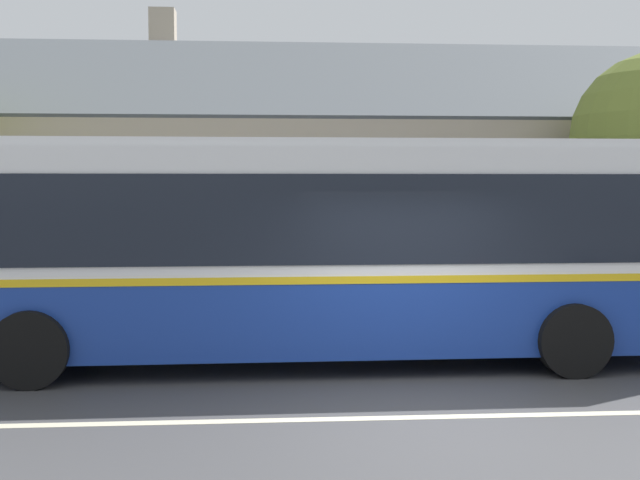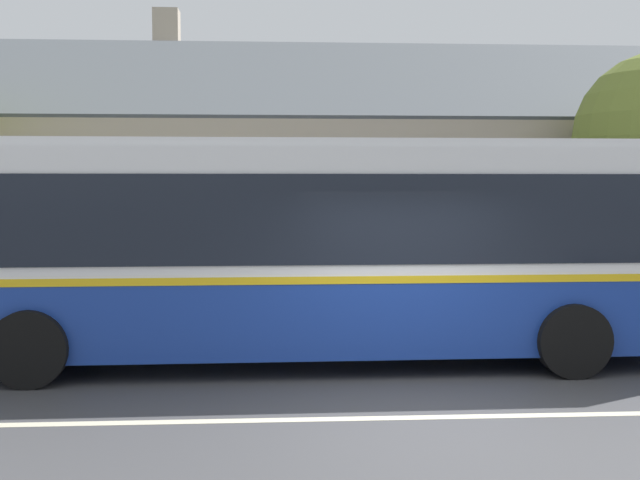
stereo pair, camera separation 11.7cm
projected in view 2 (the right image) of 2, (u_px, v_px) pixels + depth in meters
The scene contains 6 objects.
ground_plane at pixel (426, 418), 8.89m from camera, with size 300.00×300.00×0.00m, color #424244.
sidewalk_far at pixel (363, 319), 14.86m from camera, with size 60.00×3.00×0.15m, color #ADAAA3.
lane_divider_stripe at pixel (426, 417), 8.89m from camera, with size 60.00×0.16×0.01m, color beige.
community_building at pixel (395, 201), 22.13m from camera, with size 23.64×10.02×7.44m.
transit_bus at pixel (289, 244), 11.57m from camera, with size 12.27×2.88×3.19m.
bench_down_street at pixel (186, 296), 14.45m from camera, with size 1.59×0.51×0.94m.
Camera 2 is at (-1.71, -8.64, 2.60)m, focal length 45.00 mm.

